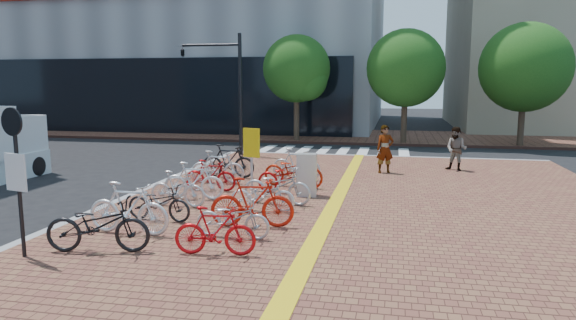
% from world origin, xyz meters
% --- Properties ---
extents(ground, '(120.00, 120.00, 0.00)m').
position_xyz_m(ground, '(0.00, 0.00, 0.00)').
color(ground, black).
rests_on(ground, ground).
extents(kerb_north, '(14.00, 0.25, 0.15)m').
position_xyz_m(kerb_north, '(3.00, 12.00, 0.08)').
color(kerb_north, gray).
rests_on(kerb_north, ground).
extents(far_sidewalk, '(70.00, 8.00, 0.15)m').
position_xyz_m(far_sidewalk, '(0.00, 21.00, 0.07)').
color(far_sidewalk, brown).
rests_on(far_sidewalk, ground).
extents(crosswalk, '(7.50, 4.00, 0.01)m').
position_xyz_m(crosswalk, '(0.50, 14.00, 0.01)').
color(crosswalk, silver).
rests_on(crosswalk, ground).
extents(street_trees, '(16.20, 4.60, 6.35)m').
position_xyz_m(street_trees, '(5.04, 17.45, 4.10)').
color(street_trees, '#38281E').
rests_on(street_trees, far_sidewalk).
extents(bike_0, '(2.11, 1.09, 1.06)m').
position_xyz_m(bike_0, '(-2.01, -2.65, 0.68)').
color(bike_0, black).
rests_on(bike_0, sidewalk).
extents(bike_1, '(1.94, 0.64, 1.15)m').
position_xyz_m(bike_1, '(-2.03, -1.45, 0.73)').
color(bike_1, white).
rests_on(bike_1, sidewalk).
extents(bike_2, '(1.71, 0.74, 0.87)m').
position_xyz_m(bike_2, '(-1.89, -0.29, 0.59)').
color(bike_2, black).
rests_on(bike_2, sidewalk).
extents(bike_3, '(1.63, 0.59, 0.96)m').
position_xyz_m(bike_3, '(-2.03, 1.11, 0.63)').
color(bike_3, silver).
rests_on(bike_3, sidewalk).
extents(bike_4, '(1.78, 0.56, 1.06)m').
position_xyz_m(bike_4, '(-1.95, 2.01, 0.68)').
color(bike_4, white).
rests_on(bike_4, sidewalk).
extents(bike_5, '(1.60, 0.51, 0.95)m').
position_xyz_m(bike_5, '(-1.90, 3.20, 0.63)').
color(bike_5, '#A00B0E').
rests_on(bike_5, sidewalk).
extents(bike_6, '(1.82, 0.61, 1.08)m').
position_xyz_m(bike_6, '(-2.09, 4.37, 0.69)').
color(bike_6, silver).
rests_on(bike_6, sidewalk).
extents(bike_7, '(1.93, 0.62, 1.15)m').
position_xyz_m(bike_7, '(-2.10, 5.49, 0.72)').
color(bike_7, black).
rests_on(bike_7, sidewalk).
extents(bike_8, '(1.62, 0.62, 0.95)m').
position_xyz_m(bike_8, '(0.27, -2.37, 0.62)').
color(bike_8, red).
rests_on(bike_8, sidewalk).
extents(bike_9, '(1.66, 0.65, 0.86)m').
position_xyz_m(bike_9, '(0.26, -1.24, 0.58)').
color(bike_9, '#BABABF').
rests_on(bike_9, sidewalk).
extents(bike_10, '(1.97, 0.82, 1.15)m').
position_xyz_m(bike_10, '(0.43, -0.37, 0.72)').
color(bike_10, red).
rests_on(bike_10, sidewalk).
extents(bike_11, '(1.71, 0.76, 0.87)m').
position_xyz_m(bike_11, '(0.29, 1.08, 0.58)').
color(bike_11, silver).
rests_on(bike_11, sidewalk).
extents(bike_12, '(1.94, 0.84, 0.99)m').
position_xyz_m(bike_12, '(0.48, 1.95, 0.65)').
color(bike_12, '#B6B5BA').
rests_on(bike_12, sidewalk).
extents(bike_13, '(1.90, 0.83, 0.97)m').
position_xyz_m(bike_13, '(0.47, 3.30, 0.63)').
color(bike_13, '#AB0C0C').
rests_on(bike_13, sidewalk).
extents(bike_14, '(2.09, 1.08, 1.05)m').
position_xyz_m(bike_14, '(0.45, 4.31, 0.67)').
color(bike_14, '#AA200C').
rests_on(bike_14, sidewalk).
extents(bike_15, '(1.80, 0.80, 1.05)m').
position_xyz_m(bike_15, '(0.29, 5.63, 0.67)').
color(bike_15, silver).
rests_on(bike_15, sidewalk).
extents(pedestrian_a, '(0.74, 0.60, 1.75)m').
position_xyz_m(pedestrian_a, '(3.21, 7.51, 1.02)').
color(pedestrian_a, gray).
rests_on(pedestrian_a, sidewalk).
extents(pedestrian_b, '(0.99, 0.91, 1.64)m').
position_xyz_m(pedestrian_b, '(5.81, 8.57, 0.97)').
color(pedestrian_b, '#525668').
rests_on(pedestrian_b, sidewalk).
extents(utility_box, '(0.60, 0.47, 1.24)m').
position_xyz_m(utility_box, '(1.08, 3.13, 0.77)').
color(utility_box, silver).
rests_on(utility_box, sidewalk).
extents(yellow_sign, '(0.53, 0.19, 1.96)m').
position_xyz_m(yellow_sign, '(-0.54, 2.98, 1.50)').
color(yellow_sign, '#B7B7BC').
rests_on(yellow_sign, sidewalk).
extents(notice_sign, '(0.52, 0.17, 2.82)m').
position_xyz_m(notice_sign, '(-3.24, -3.23, 1.93)').
color(notice_sign, black).
rests_on(notice_sign, sidewalk).
extents(traffic_light_pole, '(2.92, 1.13, 5.44)m').
position_xyz_m(traffic_light_pole, '(-4.59, 11.04, 3.91)').
color(traffic_light_pole, black).
rests_on(traffic_light_pole, sidewalk).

